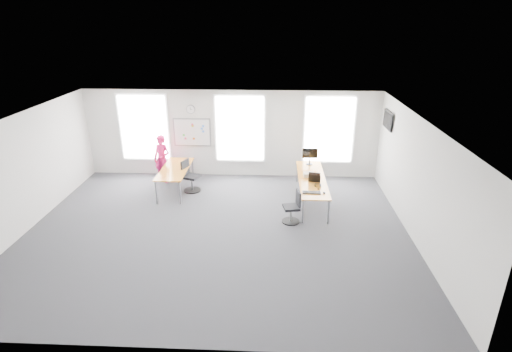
{
  "coord_description": "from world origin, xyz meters",
  "views": [
    {
      "loc": [
        1.44,
        -9.14,
        5.3
      ],
      "look_at": [
        0.97,
        1.2,
        1.1
      ],
      "focal_mm": 28.0,
      "sensor_mm": 36.0,
      "label": 1
    }
  ],
  "objects_px": {
    "chair_left": "(190,178)",
    "headphones": "(318,185)",
    "desk_right": "(312,180)",
    "monitor": "(310,155)",
    "desk_left": "(175,170)",
    "person": "(162,159)",
    "keyboard": "(312,193)",
    "chair_right": "(293,209)"
  },
  "relations": [
    {
      "from": "chair_left",
      "to": "keyboard",
      "type": "xyz_separation_m",
      "value": [
        3.73,
        -1.65,
        0.3
      ]
    },
    {
      "from": "headphones",
      "to": "monitor",
      "type": "bearing_deg",
      "value": 79.83
    },
    {
      "from": "desk_right",
      "to": "chair_left",
      "type": "distance_m",
      "value": 3.88
    },
    {
      "from": "person",
      "to": "headphones",
      "type": "xyz_separation_m",
      "value": [
        4.99,
        -1.91,
        -0.03
      ]
    },
    {
      "from": "person",
      "to": "monitor",
      "type": "xyz_separation_m",
      "value": [
        4.91,
        -0.08,
        0.25
      ]
    },
    {
      "from": "desk_right",
      "to": "keyboard",
      "type": "relative_size",
      "value": 6.0
    },
    {
      "from": "chair_left",
      "to": "monitor",
      "type": "height_order",
      "value": "monitor"
    },
    {
      "from": "keyboard",
      "to": "headphones",
      "type": "xyz_separation_m",
      "value": [
        0.21,
        0.44,
        0.04
      ]
    },
    {
      "from": "chair_right",
      "to": "headphones",
      "type": "relative_size",
      "value": 5.2
    },
    {
      "from": "desk_right",
      "to": "person",
      "type": "xyz_separation_m",
      "value": [
        -4.89,
        1.28,
        0.13
      ]
    },
    {
      "from": "chair_left",
      "to": "person",
      "type": "height_order",
      "value": "person"
    },
    {
      "from": "desk_left",
      "to": "keyboard",
      "type": "bearing_deg",
      "value": -21.28
    },
    {
      "from": "desk_left",
      "to": "person",
      "type": "distance_m",
      "value": 0.94
    },
    {
      "from": "desk_left",
      "to": "chair_left",
      "type": "distance_m",
      "value": 0.53
    },
    {
      "from": "person",
      "to": "desk_left",
      "type": "bearing_deg",
      "value": -31.5
    },
    {
      "from": "person",
      "to": "headphones",
      "type": "height_order",
      "value": "person"
    },
    {
      "from": "chair_left",
      "to": "headphones",
      "type": "relative_size",
      "value": 5.83
    },
    {
      "from": "headphones",
      "to": "monitor",
      "type": "height_order",
      "value": "monitor"
    },
    {
      "from": "keyboard",
      "to": "headphones",
      "type": "height_order",
      "value": "headphones"
    },
    {
      "from": "desk_right",
      "to": "headphones",
      "type": "distance_m",
      "value": 0.65
    },
    {
      "from": "chair_right",
      "to": "keyboard",
      "type": "relative_size",
      "value": 1.82
    },
    {
      "from": "chair_right",
      "to": "monitor",
      "type": "relative_size",
      "value": 1.66
    },
    {
      "from": "person",
      "to": "monitor",
      "type": "height_order",
      "value": "person"
    },
    {
      "from": "headphones",
      "to": "chair_right",
      "type": "bearing_deg",
      "value": -146.53
    },
    {
      "from": "desk_right",
      "to": "monitor",
      "type": "bearing_deg",
      "value": 89.04
    },
    {
      "from": "desk_right",
      "to": "chair_right",
      "type": "xyz_separation_m",
      "value": [
        -0.61,
        -1.38,
        -0.29
      ]
    },
    {
      "from": "desk_left",
      "to": "person",
      "type": "relative_size",
      "value": 1.29
    },
    {
      "from": "chair_left",
      "to": "monitor",
      "type": "distance_m",
      "value": 3.95
    },
    {
      "from": "desk_right",
      "to": "desk_left",
      "type": "relative_size",
      "value": 1.44
    },
    {
      "from": "desk_right",
      "to": "chair_left",
      "type": "height_order",
      "value": "chair_left"
    },
    {
      "from": "chair_right",
      "to": "chair_left",
      "type": "xyz_separation_m",
      "value": [
        -3.22,
        1.96,
        0.05
      ]
    },
    {
      "from": "desk_left",
      "to": "keyboard",
      "type": "xyz_separation_m",
      "value": [
        4.19,
        -1.63,
        0.05
      ]
    },
    {
      "from": "chair_left",
      "to": "monitor",
      "type": "xyz_separation_m",
      "value": [
        3.85,
        0.62,
        0.62
      ]
    },
    {
      "from": "chair_right",
      "to": "monitor",
      "type": "distance_m",
      "value": 2.74
    },
    {
      "from": "chair_right",
      "to": "desk_right",
      "type": "bearing_deg",
      "value": 144.81
    },
    {
      "from": "chair_right",
      "to": "person",
      "type": "bearing_deg",
      "value": -133.27
    },
    {
      "from": "chair_right",
      "to": "person",
      "type": "distance_m",
      "value": 5.06
    },
    {
      "from": "headphones",
      "to": "monitor",
      "type": "xyz_separation_m",
      "value": [
        -0.09,
        1.83,
        0.29
      ]
    },
    {
      "from": "person",
      "to": "headphones",
      "type": "relative_size",
      "value": 9.23
    },
    {
      "from": "monitor",
      "to": "keyboard",
      "type": "bearing_deg",
      "value": -92.97
    },
    {
      "from": "chair_left",
      "to": "headphones",
      "type": "distance_m",
      "value": 4.13
    },
    {
      "from": "monitor",
      "to": "headphones",
      "type": "bearing_deg",
      "value": -87.25
    }
  ]
}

